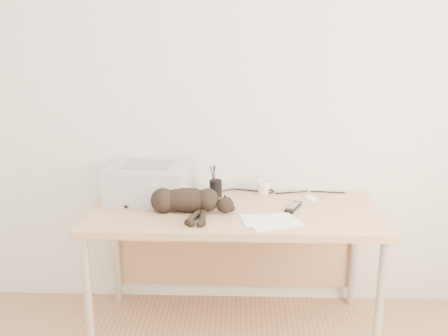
{
  "coord_description": "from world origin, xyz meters",
  "views": [
    {
      "loc": [
        0.03,
        -1.2,
        1.69
      ],
      "look_at": [
        -0.05,
        1.34,
        0.99
      ],
      "focal_mm": 40.0,
      "sensor_mm": 36.0,
      "label": 1
    }
  ],
  "objects_px": {
    "mug": "(264,188)",
    "pen_cup": "(216,188)",
    "desk": "(234,226)",
    "printer": "(149,182)",
    "mouse": "(311,196)",
    "cat": "(184,201)"
  },
  "relations": [
    {
      "from": "mug",
      "to": "pen_cup",
      "type": "relative_size",
      "value": 0.49
    },
    {
      "from": "desk",
      "to": "mug",
      "type": "distance_m",
      "value": 0.31
    },
    {
      "from": "desk",
      "to": "printer",
      "type": "distance_m",
      "value": 0.56
    },
    {
      "from": "mouse",
      "to": "mug",
      "type": "bearing_deg",
      "value": 147.97
    },
    {
      "from": "pen_cup",
      "to": "printer",
      "type": "bearing_deg",
      "value": -173.02
    },
    {
      "from": "desk",
      "to": "cat",
      "type": "bearing_deg",
      "value": -153.57
    },
    {
      "from": "pen_cup",
      "to": "mouse",
      "type": "xyz_separation_m",
      "value": [
        0.56,
        -0.03,
        -0.03
      ]
    },
    {
      "from": "cat",
      "to": "desk",
      "type": "bearing_deg",
      "value": 30.46
    },
    {
      "from": "desk",
      "to": "cat",
      "type": "distance_m",
      "value": 0.36
    },
    {
      "from": "printer",
      "to": "pen_cup",
      "type": "distance_m",
      "value": 0.39
    },
    {
      "from": "printer",
      "to": "pen_cup",
      "type": "xyz_separation_m",
      "value": [
        0.39,
        0.05,
        -0.05
      ]
    },
    {
      "from": "desk",
      "to": "cat",
      "type": "xyz_separation_m",
      "value": [
        -0.27,
        -0.13,
        0.19
      ]
    },
    {
      "from": "cat",
      "to": "mug",
      "type": "xyz_separation_m",
      "value": [
        0.45,
        0.31,
        -0.02
      ]
    },
    {
      "from": "mug",
      "to": "desk",
      "type": "bearing_deg",
      "value": -134.05
    },
    {
      "from": "desk",
      "to": "cat",
      "type": "height_order",
      "value": "cat"
    },
    {
      "from": "printer",
      "to": "mouse",
      "type": "height_order",
      "value": "printer"
    },
    {
      "from": "cat",
      "to": "mouse",
      "type": "distance_m",
      "value": 0.76
    },
    {
      "from": "pen_cup",
      "to": "cat",
      "type": "bearing_deg",
      "value": -121.12
    },
    {
      "from": "desk",
      "to": "mug",
      "type": "relative_size",
      "value": 17.43
    },
    {
      "from": "desk",
      "to": "pen_cup",
      "type": "height_order",
      "value": "pen_cup"
    },
    {
      "from": "desk",
      "to": "printer",
      "type": "height_order",
      "value": "printer"
    },
    {
      "from": "printer",
      "to": "pen_cup",
      "type": "bearing_deg",
      "value": 6.98
    }
  ]
}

